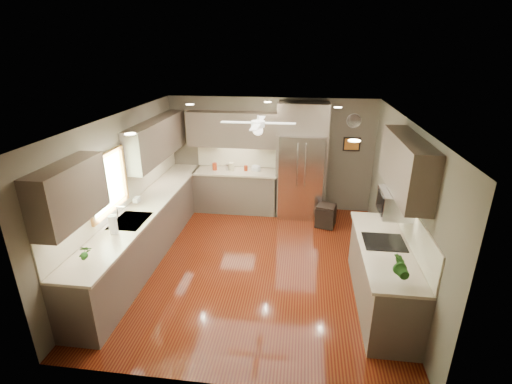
% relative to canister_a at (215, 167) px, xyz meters
% --- Properties ---
extents(floor, '(5.00, 5.00, 0.00)m').
position_rel_canister_a_xyz_m(floor, '(1.20, -2.19, -1.02)').
color(floor, '#440F09').
rests_on(floor, ground).
extents(ceiling, '(5.00, 5.00, 0.00)m').
position_rel_canister_a_xyz_m(ceiling, '(1.20, -2.19, 1.48)').
color(ceiling, white).
rests_on(ceiling, ground).
extents(wall_back, '(4.50, 0.00, 4.50)m').
position_rel_canister_a_xyz_m(wall_back, '(1.20, 0.31, 0.23)').
color(wall_back, '#5D5547').
rests_on(wall_back, ground).
extents(wall_front, '(4.50, 0.00, 4.50)m').
position_rel_canister_a_xyz_m(wall_front, '(1.20, -4.69, 0.23)').
color(wall_front, '#5D5547').
rests_on(wall_front, ground).
extents(wall_left, '(0.00, 5.00, 5.00)m').
position_rel_canister_a_xyz_m(wall_left, '(-1.05, -2.19, 0.23)').
color(wall_left, '#5D5547').
rests_on(wall_left, ground).
extents(wall_right, '(0.00, 5.00, 5.00)m').
position_rel_canister_a_xyz_m(wall_right, '(3.45, -2.19, 0.23)').
color(wall_right, '#5D5547').
rests_on(wall_right, ground).
extents(canister_a, '(0.12, 0.12, 0.16)m').
position_rel_canister_a_xyz_m(canister_a, '(0.00, 0.00, 0.00)').
color(canister_a, maroon).
rests_on(canister_a, back_run).
extents(canister_b, '(0.12, 0.12, 0.14)m').
position_rel_canister_a_xyz_m(canister_b, '(0.29, 0.03, -0.01)').
color(canister_b, silver).
rests_on(canister_b, back_run).
extents(canister_c, '(0.12, 0.12, 0.18)m').
position_rel_canister_a_xyz_m(canister_c, '(0.39, -0.00, 0.01)').
color(canister_c, '#C3BA92').
rests_on(canister_c, back_run).
extents(canister_d, '(0.10, 0.10, 0.12)m').
position_rel_canister_a_xyz_m(canister_d, '(0.69, 0.04, -0.02)').
color(canister_d, maroon).
rests_on(canister_d, back_run).
extents(soap_bottle, '(0.09, 0.09, 0.19)m').
position_rel_canister_a_xyz_m(soap_bottle, '(-0.88, -2.05, 0.02)').
color(soap_bottle, white).
rests_on(soap_bottle, left_run).
extents(potted_plant_left, '(0.19, 0.16, 0.30)m').
position_rel_canister_a_xyz_m(potted_plant_left, '(-0.75, -3.92, 0.07)').
color(potted_plant_left, '#1F4F16').
rests_on(potted_plant_left, left_run).
extents(potted_plant_right, '(0.22, 0.19, 0.37)m').
position_rel_canister_a_xyz_m(potted_plant_right, '(3.10, -3.80, 0.10)').
color(potted_plant_right, '#1F4F16').
rests_on(potted_plant_right, right_run).
extents(bowl, '(0.26, 0.26, 0.06)m').
position_rel_canister_a_xyz_m(bowl, '(0.92, 0.03, -0.05)').
color(bowl, '#C3BA92').
rests_on(bowl, back_run).
extents(left_run, '(0.65, 4.70, 1.45)m').
position_rel_canister_a_xyz_m(left_run, '(-0.75, -2.04, -0.54)').
color(left_run, brown).
rests_on(left_run, ground).
extents(back_run, '(1.85, 0.65, 1.45)m').
position_rel_canister_a_xyz_m(back_run, '(0.48, 0.02, -0.54)').
color(back_run, brown).
rests_on(back_run, ground).
extents(uppers, '(4.50, 4.70, 0.95)m').
position_rel_canister_a_xyz_m(uppers, '(0.46, -1.48, 0.85)').
color(uppers, brown).
rests_on(uppers, wall_left).
extents(window, '(0.05, 1.12, 0.92)m').
position_rel_canister_a_xyz_m(window, '(-1.02, -2.69, 0.53)').
color(window, '#BFF2B2').
rests_on(window, wall_left).
extents(sink, '(0.50, 0.70, 0.32)m').
position_rel_canister_a_xyz_m(sink, '(-0.73, -2.69, -0.11)').
color(sink, silver).
rests_on(sink, left_run).
extents(refrigerator, '(1.06, 0.75, 2.45)m').
position_rel_canister_a_xyz_m(refrigerator, '(1.90, -0.03, 0.17)').
color(refrigerator, silver).
rests_on(refrigerator, ground).
extents(right_run, '(0.70, 2.20, 1.45)m').
position_rel_canister_a_xyz_m(right_run, '(3.13, -2.98, -0.54)').
color(right_run, brown).
rests_on(right_run, ground).
extents(microwave, '(0.43, 0.55, 0.34)m').
position_rel_canister_a_xyz_m(microwave, '(3.23, -2.74, 0.46)').
color(microwave, silver).
rests_on(microwave, wall_right).
extents(ceiling_fan, '(1.18, 1.18, 0.32)m').
position_rel_canister_a_xyz_m(ceiling_fan, '(1.20, -1.89, 1.31)').
color(ceiling_fan, white).
rests_on(ceiling_fan, ceiling).
extents(recessed_lights, '(2.84, 3.14, 0.01)m').
position_rel_canister_a_xyz_m(recessed_lights, '(1.16, -1.79, 1.47)').
color(recessed_lights, white).
rests_on(recessed_lights, ceiling).
extents(wall_clock, '(0.30, 0.03, 0.30)m').
position_rel_canister_a_xyz_m(wall_clock, '(2.95, 0.30, 1.03)').
color(wall_clock, white).
rests_on(wall_clock, wall_back).
extents(framed_print, '(0.36, 0.03, 0.30)m').
position_rel_canister_a_xyz_m(framed_print, '(2.95, 0.29, 0.53)').
color(framed_print, black).
rests_on(framed_print, wall_back).
extents(stool, '(0.45, 0.45, 0.46)m').
position_rel_canister_a_xyz_m(stool, '(2.45, -0.59, -0.78)').
color(stool, black).
rests_on(stool, ground).
extents(paper_towel, '(0.12, 0.12, 0.31)m').
position_rel_canister_a_xyz_m(paper_towel, '(-0.77, -3.12, 0.06)').
color(paper_towel, white).
rests_on(paper_towel, left_run).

